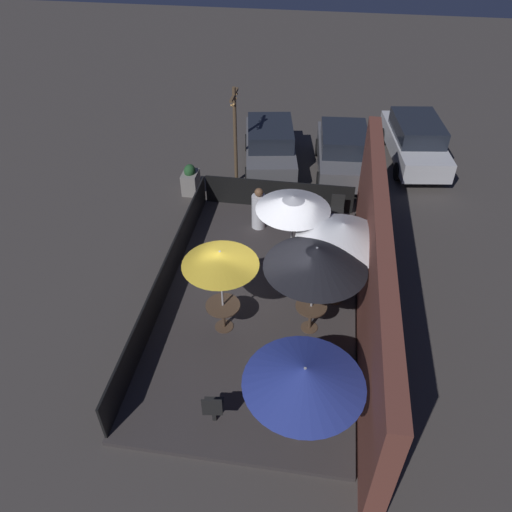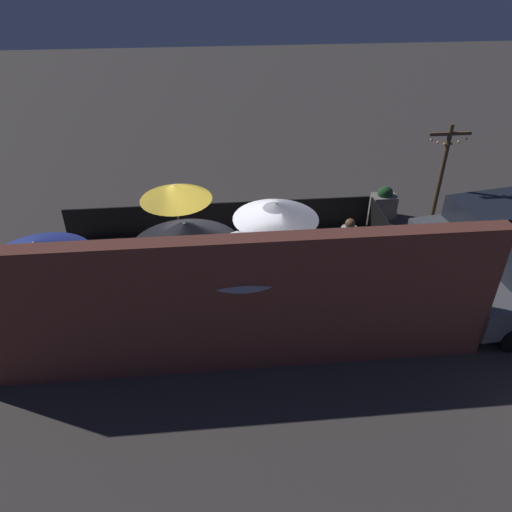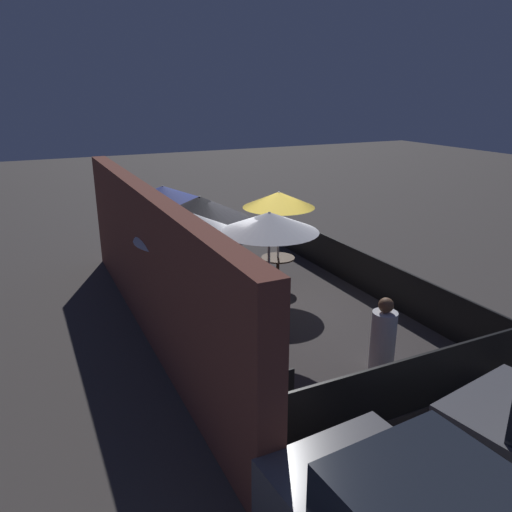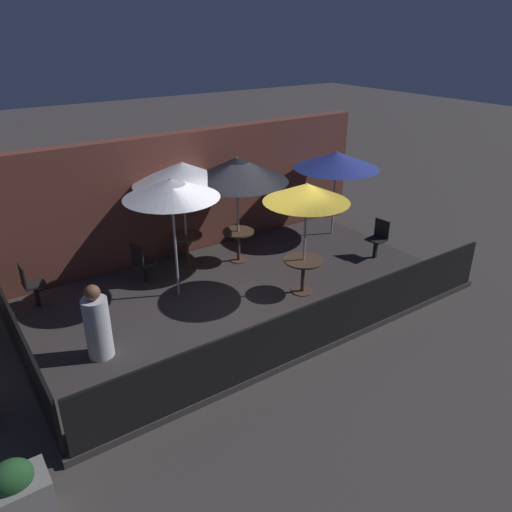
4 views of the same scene
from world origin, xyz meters
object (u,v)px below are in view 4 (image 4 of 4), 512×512
object	(u,v)px
patio_umbrella_3	(336,160)
patio_chair_0	(378,237)
patio_chair_2	(31,284)
planter_box	(18,501)
dining_table_0	(186,241)
dining_table_2	(303,267)
patio_umbrella_2	(307,193)
patio_umbrella_0	(182,173)
patio_umbrella_4	(171,188)
patio_chair_1	(142,261)
patio_umbrella_1	(237,169)
patron_0	(97,325)
dining_table_1	(238,238)

from	to	relation	value
patio_umbrella_3	patio_chair_0	bearing A→B (deg)	-93.73
patio_chair_2	planter_box	xyz separation A→B (m)	(-1.24, -4.93, -0.17)
dining_table_0	dining_table_2	bearing A→B (deg)	-62.77
patio_umbrella_2	patio_umbrella_3	distance (m)	3.38
patio_umbrella_0	patio_umbrella_3	bearing A→B (deg)	-8.08
patio_umbrella_4	patio_chair_1	bearing A→B (deg)	111.99
patio_umbrella_0	dining_table_0	size ratio (longest dim) A/B	3.28
patio_umbrella_0	patio_chair_0	distance (m)	4.85
patio_umbrella_2	dining_table_0	bearing A→B (deg)	117.23
dining_table_0	patio_chair_2	bearing A→B (deg)	-179.13
dining_table_2	patio_chair_2	distance (m)	5.43
patio_umbrella_3	planter_box	size ratio (longest dim) A/B	2.14
dining_table_2	patio_chair_1	bearing A→B (deg)	138.18
patio_chair_0	patio_chair_1	distance (m)	5.52
dining_table_2	patio_chair_0	world-z (taller)	patio_chair_0
patio_umbrella_3	patio_chair_2	distance (m)	7.65
patio_umbrella_3	patio_chair_1	bearing A→B (deg)	177.17
patio_umbrella_1	patio_umbrella_3	xyz separation A→B (m)	(2.97, -0.01, -0.22)
dining_table_2	planter_box	world-z (taller)	planter_box
dining_table_0	patron_0	distance (m)	3.75
patio_umbrella_4	patio_chair_2	xyz separation A→B (m)	(-2.59, 1.18, -1.78)
patio_umbrella_3	patron_0	bearing A→B (deg)	-165.33
planter_box	patio_umbrella_4	bearing A→B (deg)	44.32
dining_table_0	patio_chair_2	distance (m)	3.45
patio_umbrella_3	patio_umbrella_4	size ratio (longest dim) A/B	0.89
dining_table_0	patio_umbrella_4	bearing A→B (deg)	-124.66
patio_umbrella_3	patio_chair_2	world-z (taller)	patio_umbrella_3
patio_umbrella_3	patio_umbrella_4	xyz separation A→B (m)	(-4.89, -0.66, 0.30)
dining_table_2	patio_chair_2	xyz separation A→B (m)	(-4.79, 2.56, -0.07)
patio_umbrella_4	dining_table_0	world-z (taller)	patio_umbrella_4
patio_chair_1	dining_table_0	bearing A→B (deg)	0.00
patio_umbrella_0	patron_0	world-z (taller)	patio_umbrella_0
patio_umbrella_1	planter_box	size ratio (longest dim) A/B	2.40
patio_umbrella_4	planter_box	distance (m)	5.70
dining_table_0	patio_umbrella_2	bearing A→B (deg)	-62.77
patio_umbrella_2	patio_umbrella_3	bearing A→B (deg)	37.09
dining_table_0	patio_chair_1	bearing A→B (deg)	-165.64
dining_table_1	patio_umbrella_3	bearing A→B (deg)	-0.23
patio_umbrella_1	patio_chair_1	world-z (taller)	patio_umbrella_1
patio_umbrella_0	dining_table_0	distance (m)	1.62
patio_umbrella_3	dining_table_0	size ratio (longest dim) A/B	3.00
patio_umbrella_4	dining_table_2	size ratio (longest dim) A/B	3.05
planter_box	patio_umbrella_3	bearing A→B (deg)	26.78
dining_table_0	patio_chair_0	size ratio (longest dim) A/B	0.80
patio_umbrella_4	patio_chair_1	size ratio (longest dim) A/B	2.72
patron_0	patio_umbrella_2	bearing A→B (deg)	-177.88
patio_umbrella_0	patio_umbrella_2	bearing A→B (deg)	-62.77
patio_umbrella_1	patio_umbrella_2	world-z (taller)	patio_umbrella_1
dining_table_0	patio_chair_1	distance (m)	1.27
patio_umbrella_3	dining_table_1	world-z (taller)	patio_umbrella_3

